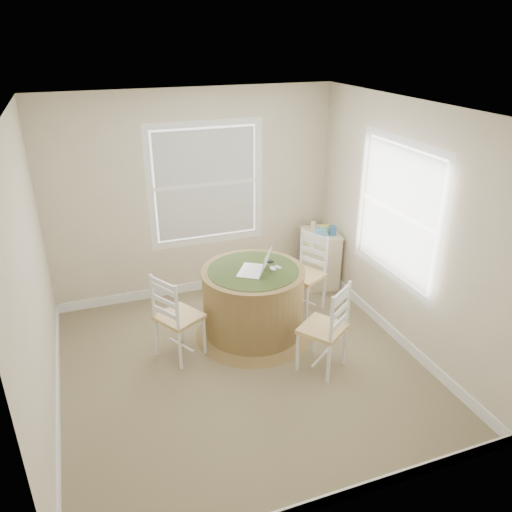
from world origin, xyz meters
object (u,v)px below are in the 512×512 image
chair_left (179,316)px  chair_near (323,328)px  chair_right (304,275)px  laptop (255,269)px  round_table (253,300)px  corner_chest (320,258)px

chair_left → chair_near: (1.30, -0.71, 0.00)m
chair_right → laptop: bearing=-92.7°
round_table → laptop: size_ratio=2.81×
chair_left → corner_chest: 2.34m
chair_left → laptop: size_ratio=2.02×
round_table → chair_right: (0.77, 0.32, 0.03)m
chair_left → round_table: bearing=-112.6°
chair_right → corner_chest: 0.74m
chair_left → laptop: laptop is taller
laptop → corner_chest: (1.26, 0.91, -0.47)m
round_table → chair_near: chair_near is taller
laptop → corner_chest: bearing=159.3°
round_table → laptop: 0.41m
chair_right → laptop: size_ratio=2.02×
chair_near → chair_right: bearing=-142.3°
chair_left → chair_right: (1.63, 0.43, 0.00)m
chair_near → laptop: 0.97m
chair_near → corner_chest: bearing=-152.2°
chair_left → laptop: bearing=-115.4°
laptop → chair_left: bearing=-52.1°
round_table → chair_right: size_ratio=1.39×
chair_near → corner_chest: 1.87m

